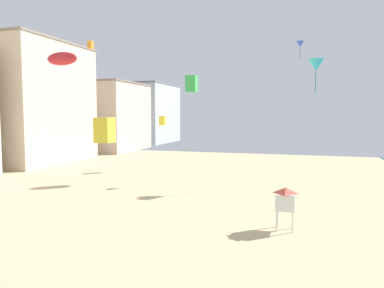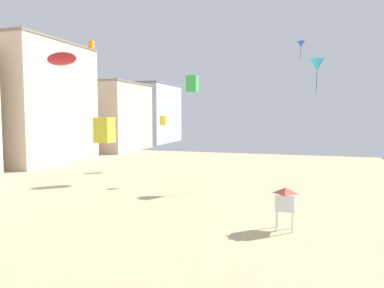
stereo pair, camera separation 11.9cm
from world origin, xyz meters
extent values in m
cube|color=#C6B29E|center=(-26.66, 39.81, 8.33)|extent=(12.75, 16.15, 16.67)
cube|color=slate|center=(-26.66, 39.81, 16.82)|extent=(13.01, 16.47, 0.30)
cube|color=#C6B29E|center=(-26.66, 59.02, 6.25)|extent=(15.67, 14.73, 12.51)
cube|color=slate|center=(-26.66, 59.02, 12.66)|extent=(15.98, 15.02, 0.30)
cube|color=#ADB7C1|center=(-26.66, 78.77, 6.89)|extent=(14.27, 16.87, 13.77)
cube|color=slate|center=(-26.66, 78.77, 13.92)|extent=(14.56, 17.20, 0.30)
cylinder|color=white|center=(9.94, 17.48, 0.60)|extent=(0.10, 0.10, 1.20)
cylinder|color=white|center=(10.84, 17.48, 0.60)|extent=(0.10, 0.10, 1.20)
cylinder|color=white|center=(9.94, 18.38, 0.60)|extent=(0.10, 0.10, 1.20)
cylinder|color=white|center=(10.84, 18.38, 0.60)|extent=(0.10, 0.10, 1.20)
cube|color=white|center=(10.39, 17.93, 1.70)|extent=(1.10, 1.10, 1.00)
pyramid|color=#D14C3D|center=(10.39, 17.93, 2.38)|extent=(1.10, 1.10, 0.35)
cube|color=green|center=(-0.38, 34.31, 10.15)|extent=(1.12, 1.12, 1.75)
cone|color=blue|center=(10.74, 39.93, 14.75)|extent=(0.83, 0.83, 0.68)
cylinder|color=#233995|center=(10.74, 39.93, 13.81)|extent=(0.05, 0.05, 1.20)
cube|color=orange|center=(-11.71, 32.67, 14.62)|extent=(0.51, 0.51, 0.81)
ellipsoid|color=red|center=(0.12, 11.15, 9.54)|extent=(1.65, 0.46, 0.64)
cone|color=#2DB7CC|center=(12.39, 34.97, 11.75)|extent=(1.48, 1.48, 1.21)
cylinder|color=teal|center=(12.39, 34.97, 10.08)|extent=(0.08, 0.08, 2.15)
cube|color=yellow|center=(0.26, 14.73, 5.96)|extent=(0.93, 0.93, 1.46)
cube|color=yellow|center=(-5.53, 38.82, 6.06)|extent=(0.72, 0.72, 1.13)
camera|label=1|loc=(11.30, -4.31, 6.89)|focal=34.58mm
camera|label=2|loc=(11.42, -4.27, 6.89)|focal=34.58mm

